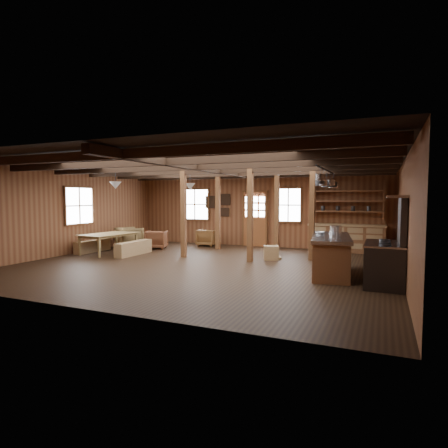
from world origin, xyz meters
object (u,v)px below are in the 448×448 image
(armchair_a, at_px, (157,240))
(armchair_b, at_px, (207,238))
(commercial_range, at_px, (387,256))
(kitchen_island, at_px, (331,255))
(armchair_c, at_px, (129,237))
(dining_table, at_px, (110,243))

(armchair_a, relative_size, armchair_b, 1.04)
(commercial_range, bearing_deg, armchair_b, 145.17)
(kitchen_island, bearing_deg, armchair_b, 136.78)
(kitchen_island, relative_size, armchair_c, 3.05)
(dining_table, bearing_deg, armchair_b, -30.73)
(armchair_c, bearing_deg, dining_table, 130.83)
(kitchen_island, relative_size, dining_table, 1.37)
(kitchen_island, height_order, armchair_c, kitchen_island)
(kitchen_island, distance_m, armchair_a, 6.86)
(armchair_a, bearing_deg, armchair_c, -11.74)
(commercial_range, height_order, armchair_a, commercial_range)
(commercial_range, relative_size, dining_table, 1.01)
(armchair_a, bearing_deg, dining_table, 43.89)
(kitchen_island, height_order, armchair_a, kitchen_island)
(commercial_range, height_order, dining_table, commercial_range)
(commercial_range, relative_size, armchair_a, 2.59)
(dining_table, relative_size, armchair_c, 2.23)
(kitchen_island, xyz_separation_m, dining_table, (-7.30, 0.63, -0.14))
(armchair_c, bearing_deg, commercial_range, -168.69)
(kitchen_island, xyz_separation_m, commercial_range, (1.25, -0.76, 0.14))
(commercial_range, xyz_separation_m, armchair_b, (-6.37, 4.43, -0.30))
(armchair_a, relative_size, armchair_c, 0.87)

